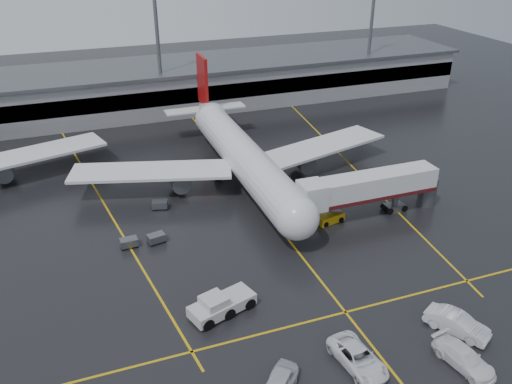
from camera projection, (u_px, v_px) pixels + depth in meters
name	position (u px, v px, depth m)	size (l,w,h in m)	color
ground	(265.00, 210.00, 70.52)	(220.00, 220.00, 0.00)	black
apron_line_centre	(265.00, 210.00, 70.52)	(0.25, 90.00, 0.02)	gold
apron_line_stop	(345.00, 312.00, 52.16)	(60.00, 0.25, 0.02)	gold
apron_line_left	(103.00, 201.00, 72.70)	(0.25, 70.00, 0.02)	gold
apron_line_right	(348.00, 162.00, 84.40)	(0.25, 70.00, 0.02)	gold
terminal	(181.00, 84.00, 108.53)	(122.00, 19.00, 8.60)	gray
light_mast_mid	(158.00, 41.00, 97.40)	(3.00, 1.20, 25.45)	#595B60
light_mast_right	(371.00, 26.00, 111.25)	(3.00, 1.20, 25.45)	#595B60
main_airliner	(241.00, 154.00, 76.69)	(48.80, 45.60, 14.10)	silver
jet_bridge	(369.00, 189.00, 67.37)	(19.90, 3.40, 6.05)	silver
pushback_tractor	(220.00, 305.00, 51.67)	(7.10, 4.57, 2.36)	#BCBCBE
belt_loader	(330.00, 218.00, 67.53)	(3.81, 2.23, 2.27)	#C3940C
service_van_a	(358.00, 358.00, 45.58)	(2.87, 6.22, 1.73)	white
service_van_b	(464.00, 358.00, 45.57)	(2.39, 5.89, 1.71)	white
service_van_c	(457.00, 323.00, 49.28)	(2.06, 5.91, 1.95)	silver
baggage_cart_a	(156.00, 238.00, 63.15)	(2.22, 1.68, 1.12)	#595B60
baggage_cart_b	(129.00, 242.00, 62.31)	(2.06, 1.39, 1.12)	#595B60
baggage_cart_c	(160.00, 204.00, 70.57)	(2.29, 1.81, 1.12)	#595B60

